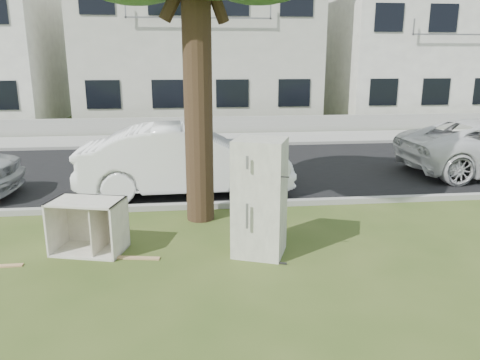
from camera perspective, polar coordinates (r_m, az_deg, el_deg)
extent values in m
plane|color=#35491A|center=(7.79, -1.41, -8.99)|extent=(120.00, 120.00, 0.00)
cube|color=black|center=(13.49, -3.66, 1.31)|extent=(120.00, 7.00, 0.01)
cube|color=gray|center=(10.08, -2.64, -3.39)|extent=(120.00, 0.18, 0.12)
cube|color=gray|center=(16.96, -4.27, 4.07)|extent=(120.00, 0.18, 0.12)
cube|color=gray|center=(18.39, -4.45, 4.91)|extent=(120.00, 2.80, 0.01)
cube|color=gray|center=(19.91, -4.64, 6.67)|extent=(120.00, 0.15, 0.70)
cylinder|color=black|center=(8.93, -5.17, 11.25)|extent=(0.54, 0.54, 5.20)
cube|color=beige|center=(24.62, -5.21, 15.79)|extent=(11.00, 8.00, 7.20)
cube|color=white|center=(27.65, 21.38, 14.13)|extent=(10.00, 8.00, 6.60)
cube|color=silver|center=(7.51, 2.41, -2.17)|extent=(1.00, 0.96, 1.91)
cube|color=silver|center=(8.13, -18.02, -5.36)|extent=(1.28, 0.98, 0.89)
cube|color=tan|center=(7.83, -13.31, -9.20)|extent=(0.98, 0.27, 0.02)
cube|color=tan|center=(8.95, -17.41, -6.41)|extent=(0.12, 0.76, 0.02)
imported|color=white|center=(11.03, -6.63, 2.48)|extent=(4.95, 1.83, 1.62)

